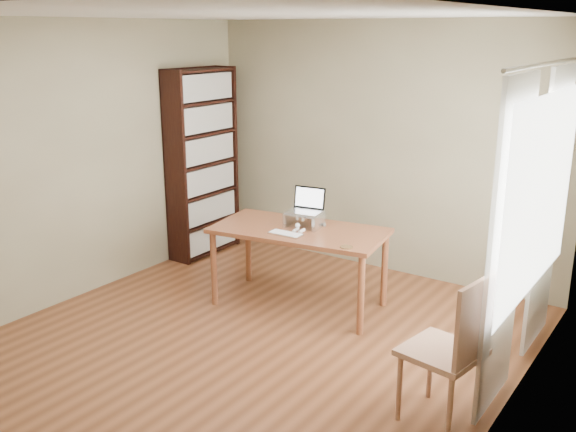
{
  "coord_description": "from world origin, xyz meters",
  "views": [
    {
      "loc": [
        2.97,
        -3.72,
        2.5
      ],
      "look_at": [
        -0.22,
        0.9,
        0.86
      ],
      "focal_mm": 40.0,
      "sensor_mm": 36.0,
      "label": 1
    }
  ],
  "objects_px": {
    "cat": "(309,220)",
    "chair": "(455,345)",
    "bookshelf": "(203,163)",
    "desk": "(299,238)",
    "laptop": "(307,206)",
    "keyboard": "(286,234)"
  },
  "relations": [
    {
      "from": "bookshelf",
      "to": "laptop",
      "type": "height_order",
      "value": "bookshelf"
    },
    {
      "from": "cat",
      "to": "chair",
      "type": "xyz_separation_m",
      "value": [
        1.83,
        -1.12,
        -0.24
      ]
    },
    {
      "from": "laptop",
      "to": "chair",
      "type": "distance_m",
      "value": 2.22
    },
    {
      "from": "desk",
      "to": "cat",
      "type": "height_order",
      "value": "cat"
    },
    {
      "from": "laptop",
      "to": "chair",
      "type": "xyz_separation_m",
      "value": [
        1.87,
        -1.15,
        -0.37
      ]
    },
    {
      "from": "bookshelf",
      "to": "desk",
      "type": "height_order",
      "value": "bookshelf"
    },
    {
      "from": "bookshelf",
      "to": "keyboard",
      "type": "relative_size",
      "value": 6.75
    },
    {
      "from": "desk",
      "to": "laptop",
      "type": "xyz_separation_m",
      "value": [
        0.0,
        0.13,
        0.27
      ]
    },
    {
      "from": "laptop",
      "to": "chair",
      "type": "height_order",
      "value": "laptop"
    },
    {
      "from": "laptop",
      "to": "keyboard",
      "type": "xyz_separation_m",
      "value": [
        0.0,
        -0.35,
        -0.18
      ]
    },
    {
      "from": "desk",
      "to": "laptop",
      "type": "height_order",
      "value": "laptop"
    },
    {
      "from": "chair",
      "to": "cat",
      "type": "bearing_deg",
      "value": 157.91
    },
    {
      "from": "keyboard",
      "to": "chair",
      "type": "distance_m",
      "value": 2.03
    },
    {
      "from": "bookshelf",
      "to": "desk",
      "type": "xyz_separation_m",
      "value": [
        1.73,
        -0.63,
        -0.39
      ]
    },
    {
      "from": "bookshelf",
      "to": "cat",
      "type": "relative_size",
      "value": 4.38
    },
    {
      "from": "bookshelf",
      "to": "cat",
      "type": "xyz_separation_m",
      "value": [
        1.76,
        -0.52,
        -0.24
      ]
    },
    {
      "from": "chair",
      "to": "keyboard",
      "type": "bearing_deg",
      "value": 166.45
    },
    {
      "from": "desk",
      "to": "bookshelf",
      "type": "bearing_deg",
      "value": 150.81
    },
    {
      "from": "cat",
      "to": "bookshelf",
      "type": "bearing_deg",
      "value": 157.19
    },
    {
      "from": "cat",
      "to": "chair",
      "type": "distance_m",
      "value": 2.16
    },
    {
      "from": "desk",
      "to": "keyboard",
      "type": "relative_size",
      "value": 5.35
    },
    {
      "from": "cat",
      "to": "chair",
      "type": "relative_size",
      "value": 0.46
    }
  ]
}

